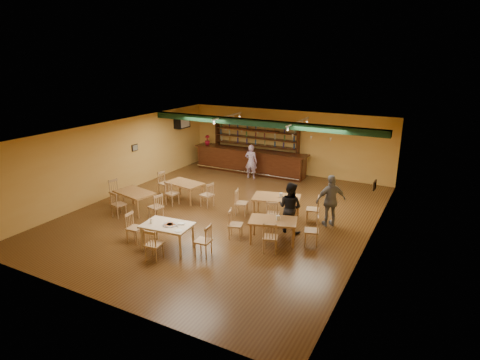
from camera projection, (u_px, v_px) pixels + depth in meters
The scene contains 23 objects.
floor at pixel (225, 214), 14.42m from camera, with size 12.00×12.00×0.00m, color #4F2F16.
ceiling_beam at pixel (259, 123), 15.92m from camera, with size 10.00×0.30×0.25m, color black.
track_rail_left at pixel (227, 116), 17.20m from camera, with size 0.05×2.50×0.05m, color silver.
track_rail_right at pixel (298, 122), 15.77m from camera, with size 0.05×2.50×0.05m, color silver.
ac_unit at pixel (182, 122), 19.40m from camera, with size 0.34×0.70×0.48m, color silver.
picture_left at pixel (135, 148), 16.97m from camera, with size 0.04×0.34×0.28m, color black.
picture_right at pixel (375, 185), 12.11m from camera, with size 0.04×0.34×0.28m, color black.
bar_counter at pixel (250, 161), 19.29m from camera, with size 5.71×0.85×1.13m, color #34140A.
back_bar_hutch at pixel (256, 147), 19.65m from camera, with size 4.42×0.40×2.28m, color #34140A.
poinsettia at pixel (207, 140), 20.13m from camera, with size 0.27×0.27×0.48m, color #A30F24.
dining_table_a at pixel (185, 191), 15.69m from camera, with size 1.43×0.86×0.71m, color #A07338.
dining_table_b at pixel (276, 208), 13.90m from camera, with size 1.60×0.96×0.80m, color #A07338.
dining_table_c at pixel (135, 201), 14.58m from camera, with size 1.47×0.88×0.74m, color #A07338.
dining_table_d at pixel (273, 231), 12.19m from camera, with size 1.42×0.85×0.71m, color #A07338.
near_table at pixel (168, 236), 11.74m from camera, with size 1.43×0.92×0.77m, color beige.
pizza_tray at pixel (170, 225), 11.58m from camera, with size 0.40×0.40×0.01m, color silver.
parmesan_shaker at pixel (151, 222), 11.69m from camera, with size 0.07×0.07×0.11m, color #EAE5C6.
napkin_stack at pixel (181, 224), 11.63m from camera, with size 0.20×0.15×0.03m, color white.
pizza_server at pixel (175, 225), 11.55m from camera, with size 0.32×0.09×0.00m, color silver.
side_plate at pixel (179, 231), 11.20m from camera, with size 0.22×0.22×0.01m, color white.
patron_bar at pixel (251, 162), 18.32m from camera, with size 0.58×0.38×1.58m, color #774392.
patron_right_a at pixel (290, 207), 12.74m from camera, with size 0.81×0.63×1.66m, color black.
patron_right_b at pixel (331, 201), 13.18m from camera, with size 1.03×0.43×1.76m, color gray.
Camera 1 is at (6.76, -11.57, 5.49)m, focal length 30.00 mm.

